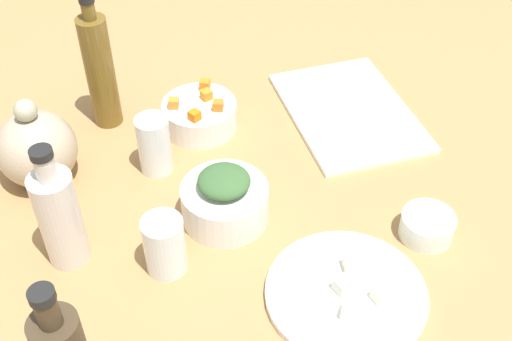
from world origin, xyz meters
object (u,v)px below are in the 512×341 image
at_px(cutting_board, 349,112).
at_px(bottle_1, 100,70).
at_px(teapot, 36,148).
at_px(bottle_0, 59,216).
at_px(bowl_carrots, 200,115).
at_px(bowl_greens, 225,203).
at_px(drinking_glass_2, 154,145).
at_px(plate_tofu, 346,294).
at_px(drinking_glass_1, 165,245).
at_px(bowl_small_side, 427,226).

xyz_separation_m(cutting_board, bottle_1, (0.16, 0.43, 0.11)).
distance_m(teapot, bottle_0, 0.19).
relative_size(bowl_carrots, teapot, 0.85).
distance_m(bowl_greens, drinking_glass_2, 0.17).
relative_size(cutting_board, drinking_glass_2, 2.94).
xyz_separation_m(teapot, drinking_glass_2, (-0.05, -0.18, -0.01)).
bearing_deg(bowl_greens, bottle_0, 86.14).
relative_size(cutting_board, bowl_greens, 2.26).
height_order(teapot, bottle_1, bottle_1).
distance_m(plate_tofu, drinking_glass_2, 0.41).
xyz_separation_m(teapot, drinking_glass_1, (-0.27, -0.14, -0.02)).
relative_size(plate_tofu, bowl_small_side, 2.78).
relative_size(cutting_board, bottle_1, 1.21).
xyz_separation_m(bowl_carrots, teapot, (-0.03, 0.29, 0.04)).
relative_size(teapot, drinking_glass_2, 1.53).
xyz_separation_m(bowl_small_side, bottle_0, (0.17, 0.52, 0.07)).
bearing_deg(bottle_0, bowl_carrots, -52.49).
bearing_deg(plate_tofu, drinking_glass_1, 54.89).
distance_m(bowl_small_side, teapot, 0.64).
height_order(bowl_small_side, drinking_glass_2, drinking_glass_2).
relative_size(bottle_0, drinking_glass_1, 2.22).
bearing_deg(drinking_glass_1, bottle_1, -0.57).
xyz_separation_m(plate_tofu, bowl_small_side, (0.06, -0.17, 0.01)).
distance_m(bowl_small_side, bottle_0, 0.55).
height_order(bowl_small_side, bottle_0, bottle_0).
bearing_deg(bottle_1, bowl_small_side, -141.08).
bearing_deg(cutting_board, drinking_glass_1, 117.27).
distance_m(bowl_carrots, drinking_glass_2, 0.14).
distance_m(bottle_1, drinking_glass_1, 0.39).
height_order(bowl_carrots, drinking_glass_1, drinking_glass_1).
distance_m(plate_tofu, bottle_1, 0.59).
relative_size(cutting_board, bowl_small_side, 3.74).
height_order(plate_tofu, teapot, teapot).
bearing_deg(bowl_greens, bottle_1, 19.33).
height_order(bowl_greens, drinking_glass_1, drinking_glass_1).
height_order(bowl_carrots, bottle_0, bottle_0).
xyz_separation_m(bowl_greens, bowl_small_side, (-0.16, -0.27, -0.01)).
height_order(bowl_greens, teapot, teapot).
xyz_separation_m(teapot, bottle_1, (0.11, -0.14, 0.05)).
bearing_deg(bottle_1, teapot, 128.76).
xyz_separation_m(bowl_small_side, drinking_glass_2, (0.31, 0.34, 0.03)).
xyz_separation_m(cutting_board, drinking_glass_2, (-0.01, 0.38, 0.05)).
xyz_separation_m(bottle_0, drinking_glass_1, (-0.08, -0.13, -0.04)).
xyz_separation_m(bowl_carrots, drinking_glass_2, (-0.08, 0.11, 0.03)).
bearing_deg(bowl_carrots, bowl_greens, 170.30).
bearing_deg(bottle_0, drinking_glass_2, -51.84).
relative_size(teapot, drinking_glass_1, 1.70).
height_order(bowl_greens, bottle_0, bottle_0).
relative_size(bowl_small_side, drinking_glass_1, 0.88).
height_order(bowl_greens, bowl_small_side, bowl_greens).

